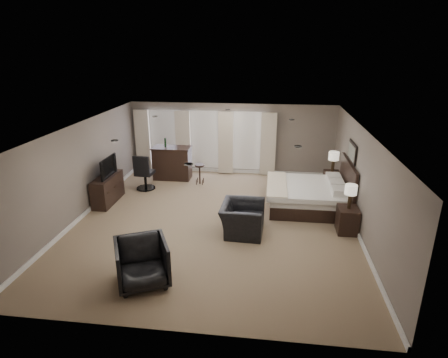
# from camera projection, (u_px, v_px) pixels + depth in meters

# --- Properties ---
(room) EXTENTS (7.60, 8.60, 2.64)m
(room) POSITION_uv_depth(u_px,v_px,m) (215.00, 177.00, 9.86)
(room) COLOR #826D53
(room) RESTS_ON ground
(window_bay) EXTENTS (5.25, 0.20, 2.30)m
(window_bay) POSITION_uv_depth(u_px,v_px,m) (204.00, 142.00, 13.85)
(window_bay) COLOR silver
(window_bay) RESTS_ON room
(bed) EXTENTS (2.27, 2.17, 1.44)m
(bed) POSITION_uv_depth(u_px,v_px,m) (308.00, 185.00, 10.93)
(bed) COLOR silver
(bed) RESTS_ON ground
(nightstand_near) EXTENTS (0.50, 0.61, 0.67)m
(nightstand_near) POSITION_uv_depth(u_px,v_px,m) (347.00, 220.00, 9.61)
(nightstand_near) COLOR black
(nightstand_near) RESTS_ON ground
(nightstand_far) EXTENTS (0.50, 0.61, 0.66)m
(nightstand_far) POSITION_uv_depth(u_px,v_px,m) (331.00, 182.00, 12.31)
(nightstand_far) COLOR black
(nightstand_far) RESTS_ON ground
(lamp_near) EXTENTS (0.30, 0.30, 0.63)m
(lamp_near) POSITION_uv_depth(u_px,v_px,m) (350.00, 197.00, 9.39)
(lamp_near) COLOR beige
(lamp_near) RESTS_ON nightstand_near
(lamp_far) EXTENTS (0.33, 0.33, 0.68)m
(lamp_far) POSITION_uv_depth(u_px,v_px,m) (333.00, 162.00, 12.09)
(lamp_far) COLOR beige
(lamp_far) RESTS_ON nightstand_far
(wall_art) EXTENTS (0.04, 0.96, 0.56)m
(wall_art) POSITION_uv_depth(u_px,v_px,m) (352.00, 152.00, 10.45)
(wall_art) COLOR slate
(wall_art) RESTS_ON room
(dresser) EXTENTS (0.47, 1.44, 0.84)m
(dresser) POSITION_uv_depth(u_px,v_px,m) (108.00, 189.00, 11.42)
(dresser) COLOR black
(dresser) RESTS_ON ground
(tv) EXTENTS (0.60, 1.05, 0.14)m
(tv) POSITION_uv_depth(u_px,v_px,m) (106.00, 174.00, 11.25)
(tv) COLOR black
(tv) RESTS_ON dresser
(armchair_near) EXTENTS (0.84, 1.24, 1.06)m
(armchair_near) POSITION_uv_depth(u_px,v_px,m) (242.00, 213.00, 9.52)
(armchair_near) COLOR black
(armchair_near) RESTS_ON ground
(armchair_far) EXTENTS (1.31, 1.28, 1.03)m
(armchair_far) POSITION_uv_depth(u_px,v_px,m) (142.00, 261.00, 7.46)
(armchair_far) COLOR black
(armchair_far) RESTS_ON ground
(bar_counter) EXTENTS (1.36, 0.70, 1.18)m
(bar_counter) POSITION_uv_depth(u_px,v_px,m) (172.00, 163.00, 13.40)
(bar_counter) COLOR black
(bar_counter) RESTS_ON ground
(bar_stool_left) EXTENTS (0.42, 0.42, 0.75)m
(bar_stool_left) POSITION_uv_depth(u_px,v_px,m) (173.00, 165.00, 13.90)
(bar_stool_left) COLOR black
(bar_stool_left) RESTS_ON ground
(bar_stool_right) EXTENTS (0.41, 0.41, 0.70)m
(bar_stool_right) POSITION_uv_depth(u_px,v_px,m) (200.00, 174.00, 12.95)
(bar_stool_right) COLOR black
(bar_stool_right) RESTS_ON ground
(desk_chair) EXTENTS (0.66, 0.66, 1.22)m
(desk_chair) POSITION_uv_depth(u_px,v_px,m) (145.00, 172.00, 12.40)
(desk_chair) COLOR black
(desk_chair) RESTS_ON ground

